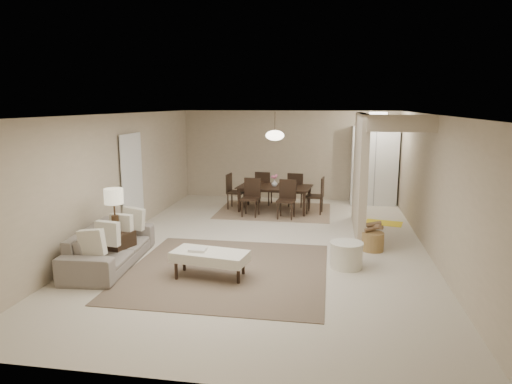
% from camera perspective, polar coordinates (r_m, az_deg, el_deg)
% --- Properties ---
extents(floor, '(9.00, 9.00, 0.00)m').
position_cam_1_polar(floor, '(8.88, 1.23, -6.65)').
color(floor, beige).
rests_on(floor, ground).
extents(ceiling, '(9.00, 9.00, 0.00)m').
position_cam_1_polar(ceiling, '(8.47, 1.30, 9.69)').
color(ceiling, white).
rests_on(ceiling, back_wall).
extents(back_wall, '(6.00, 0.00, 6.00)m').
position_cam_1_polar(back_wall, '(13.01, 4.07, 4.61)').
color(back_wall, tan).
rests_on(back_wall, floor).
extents(left_wall, '(0.00, 9.00, 9.00)m').
position_cam_1_polar(left_wall, '(9.48, -17.01, 1.76)').
color(left_wall, tan).
rests_on(left_wall, floor).
extents(right_wall, '(0.00, 9.00, 9.00)m').
position_cam_1_polar(right_wall, '(8.69, 21.24, 0.70)').
color(right_wall, tan).
rests_on(right_wall, floor).
extents(partition, '(0.15, 2.50, 2.50)m').
position_cam_1_polar(partition, '(9.76, 12.85, 2.22)').
color(partition, tan).
rests_on(partition, floor).
extents(doorway, '(0.04, 0.90, 2.04)m').
position_cam_1_polar(doorway, '(10.04, -15.28, 1.02)').
color(doorway, black).
rests_on(doorway, floor).
extents(pantry_cabinet, '(1.20, 0.55, 2.10)m').
position_cam_1_polar(pantry_cabinet, '(12.69, 14.55, 3.21)').
color(pantry_cabinet, white).
rests_on(pantry_cabinet, floor).
extents(flush_light, '(0.44, 0.44, 0.05)m').
position_cam_1_polar(flush_light, '(11.64, 15.04, 9.49)').
color(flush_light, white).
rests_on(flush_light, ceiling).
extents(living_rug, '(3.20, 3.20, 0.01)m').
position_cam_1_polar(living_rug, '(7.58, -3.64, -9.79)').
color(living_rug, brown).
rests_on(living_rug, floor).
extents(sofa, '(2.25, 1.03, 0.64)m').
position_cam_1_polar(sofa, '(8.15, -17.75, -6.47)').
color(sofa, gray).
rests_on(sofa, floor).
extents(ottoman_bench, '(1.25, 0.72, 0.42)m').
position_cam_1_polar(ottoman_bench, '(7.24, -5.77, -8.05)').
color(ottoman_bench, silver).
rests_on(ottoman_bench, living_rug).
extents(side_table, '(0.59, 0.59, 0.53)m').
position_cam_1_polar(side_table, '(8.25, -17.01, -6.60)').
color(side_table, black).
rests_on(side_table, floor).
extents(table_lamp, '(0.32, 0.32, 0.76)m').
position_cam_1_polar(table_lamp, '(8.05, -17.34, -0.98)').
color(table_lamp, '#442F1D').
rests_on(table_lamp, side_table).
extents(round_pouf, '(0.55, 0.55, 0.43)m').
position_cam_1_polar(round_pouf, '(7.80, 11.22, -7.74)').
color(round_pouf, silver).
rests_on(round_pouf, floor).
extents(wicker_basket, '(0.48, 0.48, 0.34)m').
position_cam_1_polar(wicker_basket, '(8.79, 14.40, -6.02)').
color(wicker_basket, olive).
rests_on(wicker_basket, floor).
extents(dining_rug, '(2.80, 2.10, 0.01)m').
position_cam_1_polar(dining_rug, '(11.62, 2.30, -2.37)').
color(dining_rug, '#78624A').
rests_on(dining_rug, floor).
extents(dining_table, '(1.91, 1.19, 0.64)m').
position_cam_1_polar(dining_table, '(11.55, 2.31, -0.86)').
color(dining_table, black).
rests_on(dining_table, dining_rug).
extents(dining_chairs, '(2.48, 1.89, 0.92)m').
position_cam_1_polar(dining_chairs, '(11.53, 2.32, -0.19)').
color(dining_chairs, black).
rests_on(dining_chairs, dining_rug).
extents(vase, '(0.19, 0.19, 0.16)m').
position_cam_1_polar(vase, '(11.48, 2.33, 1.11)').
color(vase, white).
rests_on(vase, dining_table).
extents(yellow_mat, '(0.90, 0.66, 0.01)m').
position_cam_1_polar(yellow_mat, '(10.86, 15.67, -3.74)').
color(yellow_mat, yellow).
rests_on(yellow_mat, floor).
extents(pendant_light, '(0.46, 0.46, 0.71)m').
position_cam_1_polar(pendant_light, '(11.33, 2.37, 7.09)').
color(pendant_light, '#442F1D').
rests_on(pendant_light, ceiling).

